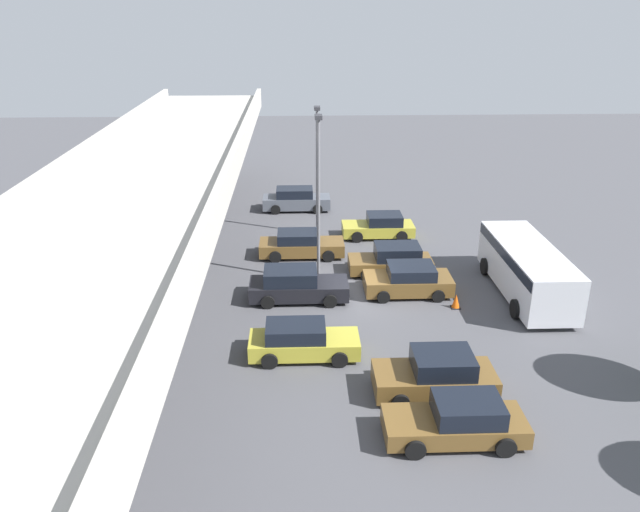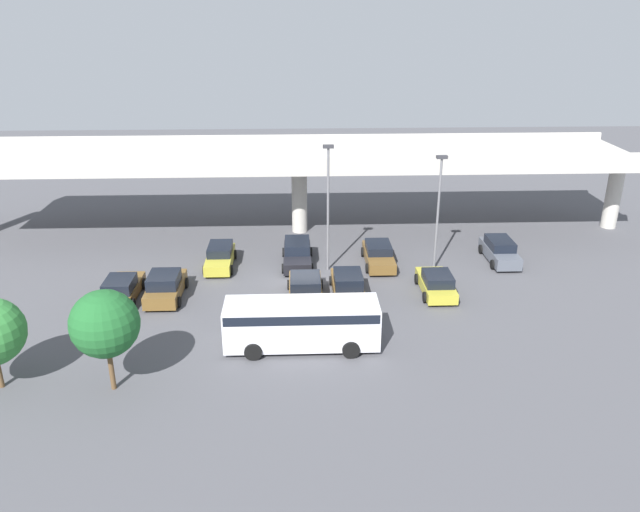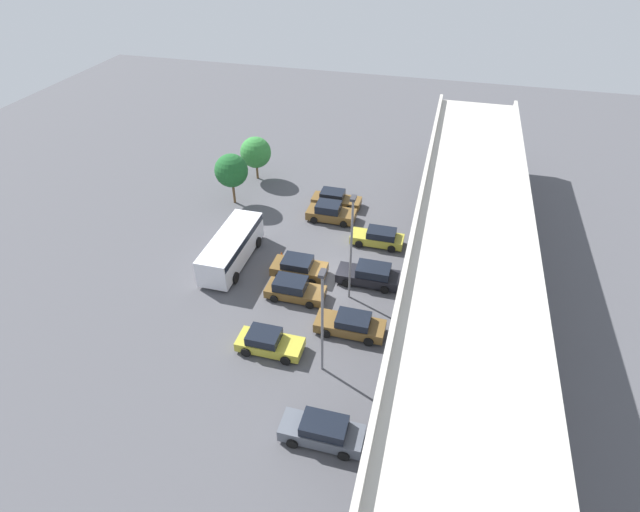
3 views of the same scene
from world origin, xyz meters
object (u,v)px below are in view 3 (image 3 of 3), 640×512
tree_front_left (256,152)px  traffic_cone (282,255)px  lamp_post_mid_lot (351,242)px  parked_car_5 (351,325)px  tree_front_centre (231,171)px  parked_car_4 (294,289)px  parked_car_6 (268,342)px  parked_car_2 (378,237)px  parked_car_8 (369,275)px  parked_car_0 (335,199)px  lamp_post_near_aisle (322,316)px  parked_car_7 (322,431)px  shuttle_bus (231,246)px  parked_car_3 (299,267)px  parked_car_1 (331,212)px

tree_front_left → traffic_cone: bearing=28.5°
lamp_post_mid_lot → traffic_cone: size_ratio=12.30×
lamp_post_mid_lot → traffic_cone: (-3.28, -6.42, -4.67)m
parked_car_5 → tree_front_centre: 20.77m
lamp_post_mid_lot → parked_car_4: bearing=-75.5°
parked_car_6 → parked_car_2: bearing=70.5°
parked_car_8 → parked_car_4: bearing=31.0°
parked_car_2 → parked_car_8: size_ratio=0.94×
parked_car_0 → parked_car_5: (16.43, 5.05, -0.01)m
tree_front_left → lamp_post_mid_lot: bearing=39.7°
tree_front_left → lamp_post_near_aisle: bearing=29.5°
parked_car_8 → lamp_post_near_aisle: bearing=81.9°
parked_car_7 → shuttle_bus: 18.11m
parked_car_2 → parked_car_8: bearing=92.3°
lamp_post_near_aisle → tree_front_left: 27.02m
lamp_post_near_aisle → tree_front_centre: 22.70m
parked_car_5 → shuttle_bus: bearing=-26.3°
parked_car_0 → parked_car_5: bearing=-72.9°
lamp_post_mid_lot → traffic_cone: 8.59m
parked_car_7 → parked_car_8: bearing=-90.0°
parked_car_7 → shuttle_bus: bearing=-51.2°
parked_car_0 → parked_car_3: bearing=-91.3°
parked_car_1 → parked_car_6: (16.82, -0.04, -0.08)m
parked_car_5 → parked_car_8: bearing=-92.6°
parked_car_6 → lamp_post_near_aisle: bearing=-10.1°
parked_car_5 → parked_car_7: size_ratio=1.03×
parked_car_7 → traffic_cone: bearing=-63.9°
parked_car_1 → parked_car_7: size_ratio=0.96×
parked_car_5 → tree_front_left: tree_front_left is taller
parked_car_8 → tree_front_left: (-14.13, -14.59, 2.20)m
parked_car_8 → tree_front_centre: bearing=-30.4°
parked_car_3 → parked_car_4: size_ratio=0.97×
parked_car_7 → lamp_post_mid_lot: 12.97m
parked_car_4 → parked_car_5: parked_car_4 is taller
shuttle_bus → lamp_post_near_aisle: bearing=47.5°
traffic_cone → parked_car_1: bearing=160.7°
traffic_cone → parked_car_2: bearing=119.3°
parked_car_6 → parked_car_8: bearing=59.2°
parked_car_1 → parked_car_5: (13.81, 4.88, -0.08)m
parked_car_8 → lamp_post_mid_lot: 4.86m
parked_car_0 → shuttle_bus: (10.95, -6.03, 0.80)m
parked_car_5 → lamp_post_near_aisle: (3.70, -1.06, 3.95)m
parked_car_8 → parked_car_1: bearing=-57.8°
parked_car_0 → parked_car_5: 17.19m
lamp_post_near_aisle → shuttle_bus: bearing=-132.5°
parked_car_5 → lamp_post_mid_lot: size_ratio=0.56×
parked_car_4 → traffic_cone: parked_car_4 is taller
parked_car_7 → parked_car_8: 14.27m
lamp_post_near_aisle → lamp_post_mid_lot: (-7.29, 0.17, 0.37)m
tree_front_centre → parked_car_3: bearing=45.4°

